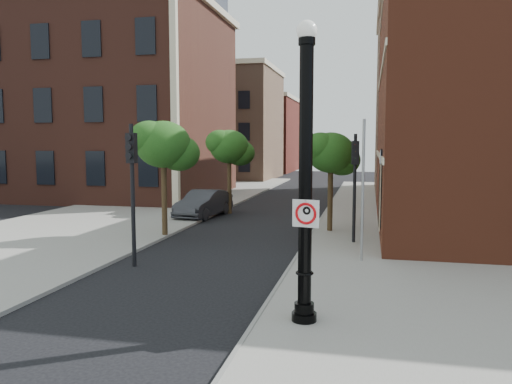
% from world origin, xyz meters
% --- Properties ---
extents(ground, '(120.00, 120.00, 0.00)m').
position_xyz_m(ground, '(0.00, 0.00, 0.00)').
color(ground, black).
rests_on(ground, ground).
extents(sidewalk_right, '(8.00, 60.00, 0.12)m').
position_xyz_m(sidewalk_right, '(6.00, 10.00, 0.06)').
color(sidewalk_right, gray).
rests_on(sidewalk_right, ground).
extents(sidewalk_left, '(10.00, 50.00, 0.12)m').
position_xyz_m(sidewalk_left, '(-9.00, 18.00, 0.06)').
color(sidewalk_left, gray).
rests_on(sidewalk_left, ground).
extents(curb_edge, '(0.10, 60.00, 0.14)m').
position_xyz_m(curb_edge, '(2.05, 10.00, 0.07)').
color(curb_edge, gray).
rests_on(curb_edge, ground).
extents(victorian_building, '(18.60, 14.60, 17.95)m').
position_xyz_m(victorian_building, '(-16.00, 23.97, 8.74)').
color(victorian_building, '#5A2C21').
rests_on(victorian_building, ground).
extents(bg_building_tan_a, '(12.00, 12.00, 12.00)m').
position_xyz_m(bg_building_tan_a, '(-12.00, 44.00, 6.00)').
color(bg_building_tan_a, '#845F48').
rests_on(bg_building_tan_a, ground).
extents(bg_building_red, '(12.00, 12.00, 10.00)m').
position_xyz_m(bg_building_red, '(-12.00, 58.00, 5.00)').
color(bg_building_red, maroon).
rests_on(bg_building_red, ground).
extents(lamppost, '(0.57, 0.57, 6.77)m').
position_xyz_m(lamppost, '(3.14, -0.55, 3.13)').
color(lamppost, black).
rests_on(lamppost, ground).
extents(no_parking_sign, '(0.60, 0.15, 0.61)m').
position_xyz_m(no_parking_sign, '(3.17, -0.72, 2.61)').
color(no_parking_sign, white).
rests_on(no_parking_sign, ground).
extents(parked_car, '(2.16, 4.75, 1.51)m').
position_xyz_m(parked_car, '(-4.43, 14.65, 0.76)').
color(parked_car, '#2D2E32').
rests_on(parked_car, ground).
extents(traffic_signal_left, '(0.30, 0.39, 4.76)m').
position_xyz_m(traffic_signal_left, '(-3.13, 3.59, 3.21)').
color(traffic_signal_left, black).
rests_on(traffic_signal_left, ground).
extents(traffic_signal_right, '(0.32, 0.38, 4.49)m').
position_xyz_m(traffic_signal_right, '(3.94, 8.79, 3.03)').
color(traffic_signal_right, black).
rests_on(traffic_signal_right, ground).
extents(utility_pole, '(0.10, 0.10, 4.94)m').
position_xyz_m(utility_pole, '(4.31, 5.62, 2.47)').
color(utility_pole, '#999999').
rests_on(utility_pole, ground).
extents(street_tree_a, '(2.82, 2.55, 5.08)m').
position_xyz_m(street_tree_a, '(-4.14, 8.65, 4.00)').
color(street_tree_a, '#352615').
rests_on(street_tree_a, ground).
extents(street_tree_b, '(2.70, 2.44, 4.86)m').
position_xyz_m(street_tree_b, '(-3.39, 16.36, 3.83)').
color(street_tree_b, '#352615').
rests_on(street_tree_b, ground).
extents(street_tree_c, '(2.55, 2.31, 4.60)m').
position_xyz_m(street_tree_c, '(2.82, 11.31, 3.63)').
color(street_tree_c, '#352615').
rests_on(street_tree_c, ground).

